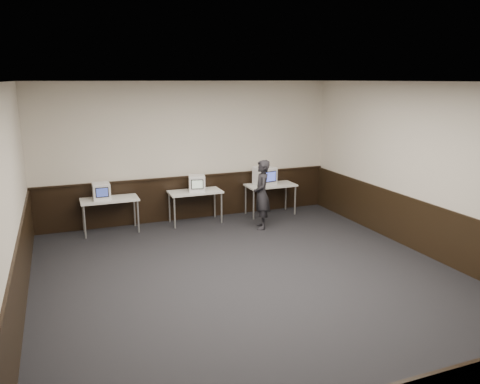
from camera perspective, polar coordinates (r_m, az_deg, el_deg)
name	(u,v)px	position (r m, az deg, el deg)	size (l,w,h in m)	color
floor	(258,284)	(7.73, 2.16, -11.15)	(8.00, 8.00, 0.00)	black
ceiling	(260,82)	(7.02, 2.40, 13.28)	(8.00, 8.00, 0.00)	white
back_wall	(189,152)	(10.93, -6.18, 4.92)	(7.00, 7.00, 0.00)	beige
front_wall	(467,299)	(4.07, 25.94, -11.60)	(7.00, 7.00, 0.00)	beige
left_wall	(7,211)	(6.67, -26.49, -2.08)	(8.00, 8.00, 0.00)	beige
right_wall	(436,172)	(9.17, 22.77, 2.25)	(8.00, 8.00, 0.00)	beige
wainscot_back	(191,198)	(11.13, -6.01, -0.71)	(6.98, 0.04, 1.00)	black
wainscot_left	(19,290)	(7.02, -25.36, -10.75)	(0.04, 7.98, 1.00)	black
wainscot_right	(429,230)	(9.41, 22.07, -4.33)	(0.04, 7.98, 1.00)	black
wainscot_rail	(191,176)	(10.99, -6.05, 1.90)	(6.98, 0.06, 0.04)	black
desk_left	(110,202)	(10.39, -15.61, -1.16)	(1.20, 0.60, 0.75)	silver
desk_center	(195,194)	(10.73, -5.49, -0.25)	(1.20, 0.60, 0.75)	silver
desk_right	(271,187)	(11.38, 3.74, 0.59)	(1.20, 0.60, 0.75)	silver
emac_left	(101,191)	(10.31, -16.55, 0.08)	(0.36, 0.39, 0.35)	white
emac_center	(197,183)	(10.66, -5.27, 1.06)	(0.45, 0.46, 0.36)	white
emac_right	(265,176)	(11.27, 3.04, 1.97)	(0.53, 0.54, 0.44)	white
person	(262,195)	(10.28, 2.67, -0.31)	(0.56, 0.37, 1.53)	black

